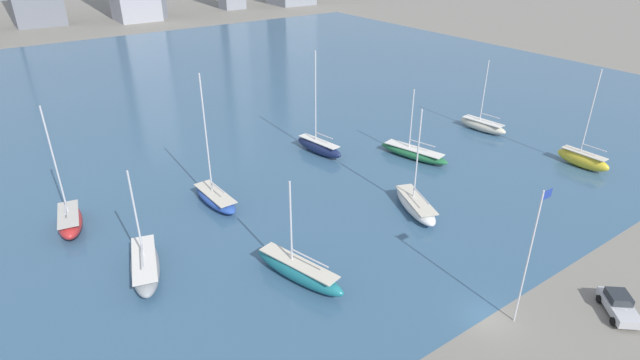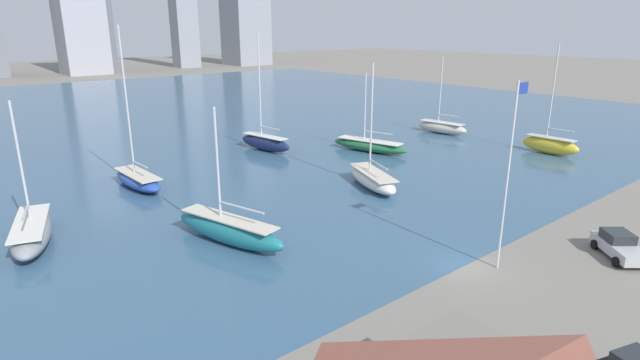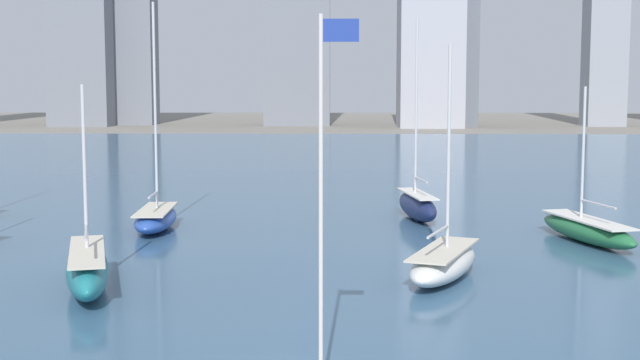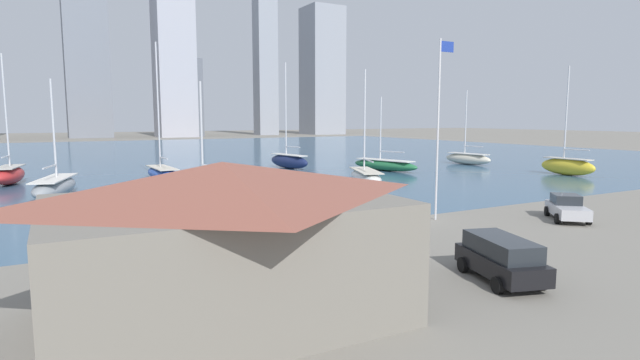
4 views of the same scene
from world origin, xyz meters
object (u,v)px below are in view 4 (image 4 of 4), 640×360
boat_shed (224,240)px  sailboat_yellow (567,166)px  sailboat_white (365,177)px  sailboat_navy (289,161)px  sailboat_red (9,174)px  parked_pickup_silver (567,208)px  parked_suv_black (501,257)px  sailboat_teal (208,190)px  flag_pole (439,124)px  sailboat_gray (55,187)px  sailboat_green (385,165)px  sailboat_blue (162,172)px  sailboat_cream (468,158)px

boat_shed → sailboat_yellow: size_ratio=0.87×
sailboat_white → sailboat_navy: bearing=109.9°
boat_shed → sailboat_red: size_ratio=0.84×
sailboat_yellow → parked_pickup_silver: size_ratio=2.87×
parked_suv_black → parked_pickup_silver: size_ratio=1.08×
sailboat_red → sailboat_teal: size_ratio=1.31×
sailboat_red → parked_pickup_silver: 53.37m
flag_pole → sailboat_gray: (-22.78, 23.82, -5.66)m
sailboat_gray → sailboat_yellow: 56.60m
flag_pole → parked_pickup_silver: flag_pole is taller
sailboat_navy → sailboat_teal: size_ratio=1.40×
boat_shed → sailboat_green: (34.39, 37.35, -1.92)m
sailboat_red → sailboat_gray: bearing=-61.2°
flag_pole → sailboat_red: size_ratio=0.89×
sailboat_gray → sailboat_teal: (11.11, -9.09, 0.12)m
sailboat_white → sailboat_blue: sailboat_blue is taller
sailboat_gray → sailboat_white: bearing=3.5°
sailboat_white → sailboat_teal: bearing=-150.1°
flag_pole → parked_suv_black: 14.18m
boat_shed → sailboat_green: sailboat_green is taller
boat_shed → sailboat_navy: (24.50, 46.32, -1.63)m
sailboat_white → flag_pole: bearing=-87.8°
flag_pole → boat_shed: bearing=-153.0°
sailboat_teal → flag_pole: bearing=-67.0°
sailboat_green → sailboat_red: size_ratio=0.79×
sailboat_yellow → sailboat_teal: sailboat_yellow is taller
sailboat_white → sailboat_blue: 23.14m
parked_pickup_silver → flag_pole: bearing=-169.3°
sailboat_red → sailboat_blue: size_ratio=0.89×
sailboat_gray → parked_pickup_silver: (30.56, -28.25, -0.09)m
parked_suv_black → sailboat_white: bearing=83.6°
sailboat_cream → parked_pickup_silver: (-24.91, -33.77, -0.09)m
sailboat_green → parked_pickup_silver: sailboat_green is taller
flag_pole → parked_pickup_silver: 10.64m
boat_shed → parked_pickup_silver: size_ratio=2.49×
sailboat_cream → parked_pickup_silver: bearing=-132.5°
sailboat_teal → sailboat_blue: size_ratio=0.68×
sailboat_red → sailboat_blue: bearing=-4.2°
sailboat_yellow → sailboat_navy: sailboat_navy is taller
sailboat_red → sailboat_cream: bearing=4.1°
sailboat_yellow → sailboat_teal: bearing=177.1°
sailboat_yellow → parked_pickup_silver: (-24.97, -17.34, -0.32)m
sailboat_green → sailboat_yellow: (16.48, -15.20, 0.35)m
parked_suv_black → sailboat_navy: bearing=92.1°
sailboat_white → sailboat_navy: (0.42, 19.62, 0.23)m
sailboat_gray → sailboat_red: sailboat_red is taller
sailboat_white → sailboat_blue: (-17.82, 14.76, -0.01)m
sailboat_red → sailboat_white: sailboat_red is taller
sailboat_red → parked_suv_black: 51.63m
sailboat_blue → parked_pickup_silver: (19.64, -36.65, -0.02)m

